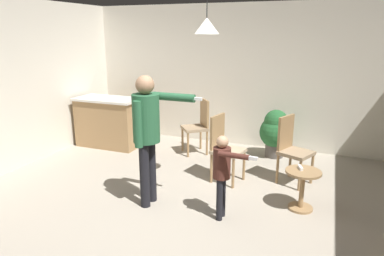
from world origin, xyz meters
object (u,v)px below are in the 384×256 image
Objects in this scene: person_adult at (147,127)px; spare_remote_on_table at (300,168)px; dining_chair_centre_back at (198,124)px; kitchen_counter at (109,122)px; dining_chair_near_wall at (292,147)px; side_table_by_couch at (302,185)px; potted_plant_corner at (275,131)px; person_child at (223,168)px; dining_chair_by_counter at (224,146)px.

person_adult reaches higher than spare_remote_on_table.
spare_remote_on_table is (1.93, -1.51, -0.01)m from dining_chair_centre_back.
dining_chair_near_wall reaches higher than kitchen_counter.
side_table_by_couch is (3.74, -1.32, -0.15)m from kitchen_counter.
potted_plant_corner is 6.61× the size of spare_remote_on_table.
dining_chair_near_wall is at bearing 158.10° from person_child.
dining_chair_by_counter is at bearing -48.73° from dining_chair_near_wall.
dining_chair_centre_back is at bearing -176.16° from person_adult.
potted_plant_corner is (1.35, 0.30, -0.07)m from dining_chair_centre_back.
kitchen_counter is 1.47× the size of potted_plant_corner.
kitchen_counter is 1.79m from dining_chair_centre_back.
kitchen_counter is at bearing 160.59° from side_table_by_couch.
person_adult is 1.62× the size of person_child.
dining_chair_near_wall is (-0.23, 0.81, 0.22)m from side_table_by_couch.
person_adult is (1.89, -1.88, 0.56)m from kitchen_counter.
dining_chair_by_counter is 0.99m from dining_chair_near_wall.
dining_chair_by_counter is at bearing 178.27° from dining_chair_centre_back.
person_adult reaches higher than person_child.
potted_plant_corner is at bearing -135.98° from dining_chair_near_wall.
spare_remote_on_table is at bearing 37.38° from dining_chair_near_wall.
person_adult reaches higher than side_table_by_couch.
person_child is 2.46m from potted_plant_corner.
kitchen_counter is 3.55m from dining_chair_near_wall.
side_table_by_couch is 0.50× the size of person_child.
person_child reaches higher than dining_chair_by_counter.
dining_chair_near_wall is (3.51, -0.51, 0.07)m from kitchen_counter.
kitchen_counter is 3.92m from spare_remote_on_table.
side_table_by_couch is at bearing -167.27° from dining_chair_centre_back.
side_table_by_couch is at bearing 78.15° from dining_chair_by_counter.
person_adult reaches higher than kitchen_counter.
person_child is (2.87, -1.90, 0.17)m from kitchen_counter.
potted_plant_corner is (0.56, 1.35, -0.07)m from dining_chair_by_counter.
dining_chair_near_wall is at bearing 131.05° from person_adult.
dining_chair_by_counter is 1.46m from potted_plant_corner.
dining_chair_centre_back is (-1.10, 2.14, -0.10)m from person_child.
kitchen_counter is at bearing -120.76° from person_child.
side_table_by_couch is 0.52× the size of dining_chair_near_wall.
side_table_by_couch is 1.30m from dining_chair_by_counter.
potted_plant_corner is at bearing 169.28° from dining_chair_by_counter.
side_table_by_couch is 0.52× the size of dining_chair_centre_back.
person_adult reaches higher than dining_chair_centre_back.
side_table_by_couch is 4.00× the size of spare_remote_on_table.
potted_plant_corner is (-0.39, 1.05, -0.07)m from dining_chair_near_wall.
potted_plant_corner is (-0.62, 1.86, 0.15)m from side_table_by_couch.
person_child is at bearing 27.26° from dining_chair_by_counter.
dining_chair_by_counter is 1.00× the size of dining_chair_centre_back.
person_adult is 1.95× the size of potted_plant_corner.
dining_chair_near_wall is 7.69× the size of spare_remote_on_table.
person_adult is at bearing -161.36° from spare_remote_on_table.
dining_chair_by_counter is (-1.18, 0.51, 0.22)m from side_table_by_couch.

